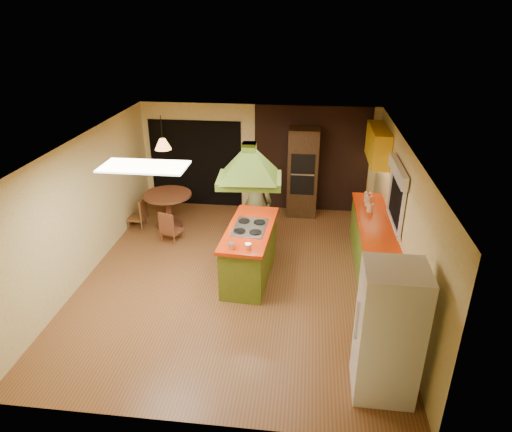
# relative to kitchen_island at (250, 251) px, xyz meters

# --- Properties ---
(ground) EXTENTS (6.50, 6.50, 0.00)m
(ground) POSITION_rel_kitchen_island_xyz_m (-0.21, -0.11, -0.49)
(ground) COLOR brown
(ground) RESTS_ON ground
(room_walls) EXTENTS (5.50, 6.50, 6.50)m
(room_walls) POSITION_rel_kitchen_island_xyz_m (-0.21, -0.11, 0.76)
(room_walls) COLOR beige
(room_walls) RESTS_ON ground
(ceiling_plane) EXTENTS (6.50, 6.50, 0.00)m
(ceiling_plane) POSITION_rel_kitchen_island_xyz_m (-0.21, -0.11, 2.01)
(ceiling_plane) COLOR silver
(ceiling_plane) RESTS_ON room_walls
(brick_panel) EXTENTS (2.64, 0.03, 2.50)m
(brick_panel) POSITION_rel_kitchen_island_xyz_m (1.04, 3.12, 0.76)
(brick_panel) COLOR #381E14
(brick_panel) RESTS_ON ground
(nook_opening) EXTENTS (2.20, 0.03, 2.10)m
(nook_opening) POSITION_rel_kitchen_island_xyz_m (-1.71, 3.12, 0.56)
(nook_opening) COLOR black
(nook_opening) RESTS_ON ground
(right_counter) EXTENTS (0.62, 3.05, 0.92)m
(right_counter) POSITION_rel_kitchen_island_xyz_m (2.24, 0.49, -0.03)
(right_counter) COLOR olive
(right_counter) RESTS_ON ground
(upper_cabinets) EXTENTS (0.34, 1.40, 0.70)m
(upper_cabinets) POSITION_rel_kitchen_island_xyz_m (2.36, 2.09, 1.46)
(upper_cabinets) COLOR yellow
(upper_cabinets) RESTS_ON room_walls
(window_right) EXTENTS (0.12, 1.35, 1.06)m
(window_right) POSITION_rel_kitchen_island_xyz_m (2.49, 0.29, 1.28)
(window_right) COLOR black
(window_right) RESTS_ON room_walls
(fluor_panel) EXTENTS (1.20, 0.60, 0.03)m
(fluor_panel) POSITION_rel_kitchen_island_xyz_m (-1.31, -1.31, 2.00)
(fluor_panel) COLOR white
(fluor_panel) RESTS_ON ceiling_plane
(kitchen_island) EXTENTS (0.89, 1.97, 0.98)m
(kitchen_island) POSITION_rel_kitchen_island_xyz_m (0.00, 0.00, 0.00)
(kitchen_island) COLOR #5F701C
(kitchen_island) RESTS_ON ground
(range_hood) EXTENTS (1.11, 0.83, 0.80)m
(range_hood) POSITION_rel_kitchen_island_xyz_m (0.00, 0.00, 1.76)
(range_hood) COLOR #4E6A1A
(range_hood) RESTS_ON ceiling_plane
(man) EXTENTS (0.77, 0.60, 1.86)m
(man) POSITION_rel_kitchen_island_xyz_m (-0.05, 1.31, 0.44)
(man) COLOR brown
(man) RESTS_ON ground
(refrigerator) EXTENTS (0.75, 0.72, 1.81)m
(refrigerator) POSITION_rel_kitchen_island_xyz_m (2.03, -2.54, 0.42)
(refrigerator) COLOR white
(refrigerator) RESTS_ON ground
(wall_oven) EXTENTS (0.68, 0.60, 2.06)m
(wall_oven) POSITION_rel_kitchen_island_xyz_m (0.86, 2.84, 0.54)
(wall_oven) COLOR #462D16
(wall_oven) RESTS_ON ground
(dining_table) EXTENTS (1.05, 1.05, 0.79)m
(dining_table) POSITION_rel_kitchen_island_xyz_m (-2.05, 1.80, 0.07)
(dining_table) COLOR brown
(dining_table) RESTS_ON ground
(chair_left) EXTENTS (0.40, 0.40, 0.67)m
(chair_left) POSITION_rel_kitchen_island_xyz_m (-2.75, 1.70, -0.15)
(chair_left) COLOR brown
(chair_left) RESTS_ON ground
(chair_near) EXTENTS (0.48, 0.48, 0.69)m
(chair_near) POSITION_rel_kitchen_island_xyz_m (-1.80, 1.15, -0.14)
(chair_near) COLOR brown
(chair_near) RESTS_ON ground
(pendant_lamp) EXTENTS (0.45, 0.45, 0.22)m
(pendant_lamp) POSITION_rel_kitchen_island_xyz_m (-2.05, 1.80, 1.41)
(pendant_lamp) COLOR #FF9E3F
(pendant_lamp) RESTS_ON ceiling_plane
(canister_large) EXTENTS (0.15, 0.15, 0.21)m
(canister_large) POSITION_rel_kitchen_island_xyz_m (2.19, 1.34, 0.54)
(canister_large) COLOR beige
(canister_large) RESTS_ON right_counter
(canister_medium) EXTENTS (0.16, 0.16, 0.20)m
(canister_medium) POSITION_rel_kitchen_island_xyz_m (2.19, 1.53, 0.53)
(canister_medium) COLOR beige
(canister_medium) RESTS_ON right_counter
(canister_small) EXTENTS (0.17, 0.17, 0.17)m
(canister_small) POSITION_rel_kitchen_island_xyz_m (2.19, 1.04, 0.52)
(canister_small) COLOR #FFF2CD
(canister_small) RESTS_ON right_counter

